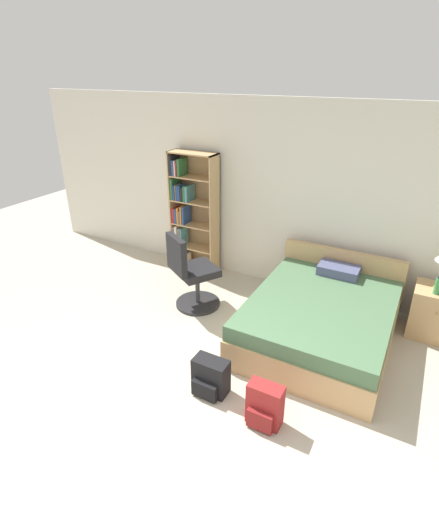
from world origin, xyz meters
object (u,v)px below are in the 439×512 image
(nightstand, at_px, (435,313))
(backpack_black, at_px, (210,377))
(bed, at_px, (321,318))
(office_chair, at_px, (191,275))
(backpack_red, at_px, (264,406))
(bookshelf, at_px, (189,213))
(water_bottle, at_px, (438,286))

(nightstand, height_order, backpack_black, nightstand)
(bed, xyz_separation_m, backpack_black, (-0.70, -1.38, -0.10))
(backpack_black, bearing_deg, bed, 63.03)
(office_chair, xyz_separation_m, nightstand, (2.85, 0.84, -0.17))
(office_chair, height_order, nightstand, office_chair)
(office_chair, bearing_deg, bed, 4.67)
(bed, xyz_separation_m, backpack_red, (-0.09, -1.49, -0.08))
(bookshelf, height_order, bed, bookshelf)
(bed, xyz_separation_m, nightstand, (1.16, 0.70, 0.03))
(bookshelf, height_order, backpack_black, bookshelf)
(backpack_red, bearing_deg, bed, 86.68)
(office_chair, distance_m, water_bottle, 2.90)
(bed, distance_m, backpack_red, 1.49)
(backpack_red, height_order, backpack_black, backpack_red)
(office_chair, bearing_deg, bookshelf, 123.03)
(bookshelf, xyz_separation_m, office_chair, (0.64, -0.99, -0.44))
(bookshelf, xyz_separation_m, nightstand, (3.50, -0.15, -0.61))
(bookshelf, relative_size, bed, 0.94)
(bookshelf, distance_m, water_bottle, 3.46)
(nightstand, height_order, backpack_red, nightstand)
(office_chair, bearing_deg, nightstand, 16.41)
(office_chair, height_order, backpack_black, office_chair)
(bed, distance_m, nightstand, 1.36)
(bookshelf, bearing_deg, bed, -20.00)
(bookshelf, distance_m, office_chair, 1.26)
(nightstand, xyz_separation_m, water_bottle, (-0.05, -0.12, 0.41))
(office_chair, distance_m, nightstand, 2.98)
(backpack_red, xyz_separation_m, backpack_black, (-0.62, 0.11, -0.02))
(bed, height_order, nightstand, bed)
(bed, bearing_deg, office_chair, -175.33)
(backpack_red, distance_m, backpack_black, 0.63)
(water_bottle, height_order, backpack_red, water_bottle)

